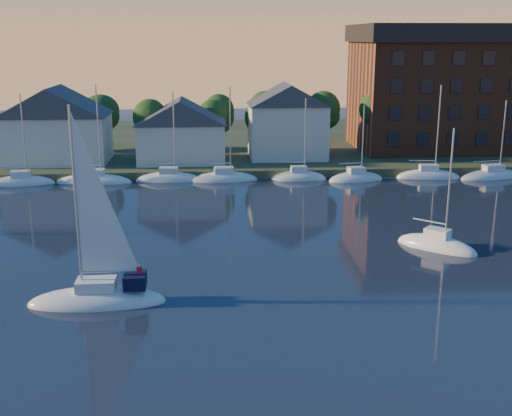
{
  "coord_description": "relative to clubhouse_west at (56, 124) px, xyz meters",
  "views": [
    {
      "loc": [
        -2.81,
        -25.8,
        16.65
      ],
      "look_at": [
        0.93,
        22.0,
        3.85
      ],
      "focal_mm": 45.0,
      "sensor_mm": 36.0,
      "label": 1
    }
  ],
  "objects": [
    {
      "name": "moored_fleet",
      "position": [
        26.0,
        -9.0,
        -5.83
      ],
      "size": [
        95.5,
        2.4,
        12.05
      ],
      "color": "silver",
      "rests_on": "ground"
    },
    {
      "name": "clubhouse_west",
      "position": [
        0.0,
        0.0,
        0.0
      ],
      "size": [
        13.65,
        9.45,
        9.64
      ],
      "color": "beige",
      "rests_on": "shoreline_land"
    },
    {
      "name": "hero_sailboat",
      "position": [
        12.09,
        -44.66,
        -5.35
      ],
      "size": [
        8.89,
        2.92,
        13.87
      ],
      "rotation": [
        0.0,
        0.0,
        3.15
      ],
      "color": "silver",
      "rests_on": "ground"
    },
    {
      "name": "tree_line",
      "position": [
        24.0,
        5.0,
        1.24
      ],
      "size": [
        93.4,
        5.4,
        8.9
      ],
      "color": "#382419",
      "rests_on": "shoreline_land"
    },
    {
      "name": "clubhouse_centre",
      "position": [
        16.0,
        -1.0,
        -0.8
      ],
      "size": [
        11.55,
        8.4,
        8.08
      ],
      "color": "beige",
      "rests_on": "shoreline_land"
    },
    {
      "name": "ground",
      "position": [
        22.0,
        -58.0,
        -5.93
      ],
      "size": [
        260.0,
        260.0,
        0.0
      ],
      "primitive_type": "plane",
      "color": "black",
      "rests_on": "ground"
    },
    {
      "name": "wooden_dock",
      "position": [
        22.0,
        -6.0,
        -5.93
      ],
      "size": [
        120.0,
        3.0,
        1.0
      ],
      "primitive_type": "cube",
      "color": "brown",
      "rests_on": "ground"
    },
    {
      "name": "drifting_sailboat_right",
      "position": [
        37.74,
        -35.46,
        -5.84
      ],
      "size": [
        6.57,
        6.35,
        10.98
      ],
      "rotation": [
        0.0,
        0.0,
        -0.75
      ],
      "color": "silver",
      "rests_on": "ground"
    },
    {
      "name": "shoreline_land",
      "position": [
        22.0,
        17.0,
        -5.93
      ],
      "size": [
        160.0,
        50.0,
        2.0
      ],
      "primitive_type": "cube",
      "color": "#303A22",
      "rests_on": "ground"
    },
    {
      "name": "clubhouse_east",
      "position": [
        30.0,
        1.0,
        0.07
      ],
      "size": [
        10.5,
        8.4,
        9.8
      ],
      "color": "beige",
      "rests_on": "shoreline_land"
    },
    {
      "name": "condo_block",
      "position": [
        56.0,
        6.95,
        3.86
      ],
      "size": [
        31.0,
        17.0,
        17.4
      ],
      "color": "brown",
      "rests_on": "shoreline_land"
    }
  ]
}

